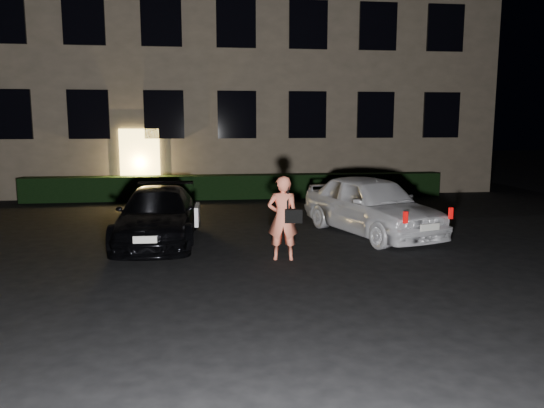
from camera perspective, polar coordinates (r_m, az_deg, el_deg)
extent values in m
plane|color=black|center=(9.04, 0.89, -8.81)|extent=(80.00, 80.00, 0.00)
cube|color=brown|center=(23.79, -4.52, 16.66)|extent=(20.00, 8.00, 12.00)
cube|color=#F6CB5C|center=(19.65, -14.00, 4.20)|extent=(1.40, 0.10, 2.50)
cube|color=black|center=(20.54, -26.33, 8.64)|extent=(1.40, 0.10, 1.70)
cube|color=black|center=(19.87, -19.13, 9.09)|extent=(1.40, 0.10, 1.70)
cube|color=black|center=(19.52, -11.54, 9.40)|extent=(1.40, 0.10, 1.70)
cube|color=black|center=(19.51, -3.79, 9.56)|extent=(1.40, 0.10, 1.70)
cube|color=black|center=(19.85, 3.83, 9.54)|extent=(1.40, 0.10, 1.70)
cube|color=black|center=(20.51, 11.07, 9.38)|extent=(1.40, 0.10, 1.70)
cube|color=black|center=(21.47, 17.75, 9.09)|extent=(1.40, 0.10, 1.70)
cube|color=black|center=(20.83, -26.96, 17.45)|extent=(1.40, 0.10, 1.70)
cube|color=black|center=(20.16, -19.61, 18.20)|extent=(1.40, 0.10, 1.70)
cube|color=black|center=(19.82, -11.84, 18.69)|extent=(1.40, 0.10, 1.70)
cube|color=black|center=(19.81, -3.89, 18.85)|extent=(1.40, 0.10, 1.70)
cube|color=black|center=(20.14, 3.92, 18.68)|extent=(1.40, 0.10, 1.70)
cube|color=black|center=(20.80, 11.34, 18.22)|extent=(1.40, 0.10, 1.70)
cube|color=black|center=(21.75, 18.16, 17.55)|extent=(1.40, 0.10, 1.70)
cube|color=black|center=(19.21, -3.63, 1.87)|extent=(15.00, 0.70, 0.85)
imported|color=black|center=(12.45, -12.17, -1.21)|extent=(1.85, 4.29, 1.23)
cube|color=white|center=(11.58, -8.06, -1.10)|extent=(0.10, 0.88, 0.41)
cube|color=silver|center=(10.32, -13.50, -3.75)|extent=(0.45, 0.05, 0.14)
imported|color=white|center=(13.20, 10.60, -0.09)|extent=(2.94, 4.61, 1.46)
cube|color=red|center=(11.22, 14.16, -1.42)|extent=(0.10, 0.08, 0.24)
cube|color=red|center=(12.02, 18.68, -0.95)|extent=(0.10, 0.08, 0.24)
cube|color=silver|center=(11.61, 16.62, -2.40)|extent=(0.48, 0.19, 0.14)
imported|color=#FF7D5D|center=(10.55, 1.16, -1.52)|extent=(0.67, 0.48, 1.69)
cube|color=black|center=(10.43, 2.33, -1.30)|extent=(0.36, 0.20, 0.27)
cube|color=black|center=(10.40, 1.71, 0.82)|extent=(0.05, 0.06, 0.53)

